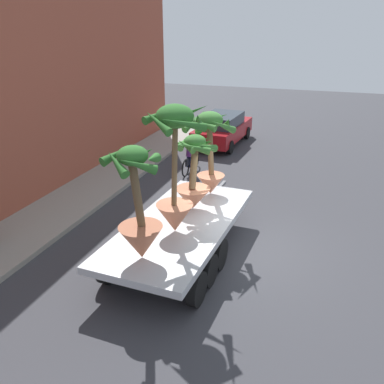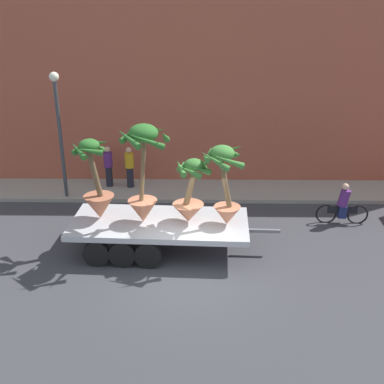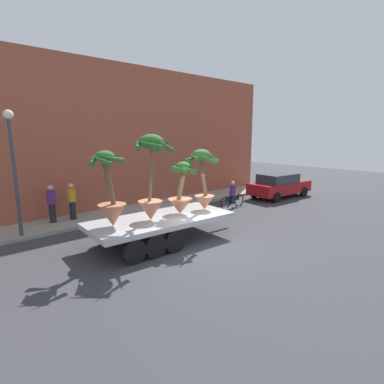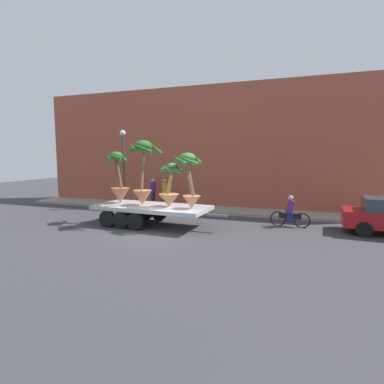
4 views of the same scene
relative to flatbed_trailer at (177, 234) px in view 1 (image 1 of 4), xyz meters
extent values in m
plane|color=#38383D|center=(1.07, -1.39, -0.76)|extent=(60.00, 60.00, 0.00)
cube|color=gray|center=(1.07, 4.71, -0.69)|extent=(24.00, 2.20, 0.15)
cube|color=#B7BABF|center=(0.25, -0.01, 0.13)|extent=(5.63, 2.67, 0.18)
cylinder|color=black|center=(-1.47, 1.20, -0.36)|extent=(0.81, 0.26, 0.80)
cylinder|color=black|center=(-1.57, -1.06, -0.36)|extent=(0.81, 0.26, 0.80)
cylinder|color=black|center=(-0.69, 1.16, -0.36)|extent=(0.81, 0.26, 0.80)
cylinder|color=black|center=(-0.80, -1.09, -0.36)|extent=(0.81, 0.26, 0.80)
cylinder|color=black|center=(0.08, 1.13, -0.36)|extent=(0.81, 0.26, 0.80)
cylinder|color=black|center=(-0.03, -1.13, -0.36)|extent=(0.81, 0.26, 0.80)
cube|color=slate|center=(3.51, -0.16, -0.02)|extent=(1.00, 0.15, 0.10)
cone|color=#C17251|center=(2.34, -0.18, 0.51)|extent=(0.83, 0.83, 0.59)
cylinder|color=brown|center=(2.24, -0.18, 1.66)|extent=(0.49, 0.16, 1.70)
ellipsoid|color=#428438|center=(2.14, -0.18, 2.51)|extent=(0.73, 0.73, 0.46)
cone|color=#428438|center=(2.59, -0.13, 2.44)|extent=(0.29, 0.92, 0.48)
cone|color=#428438|center=(2.32, 0.32, 2.43)|extent=(1.05, 0.53, 0.60)
cone|color=#428438|center=(1.96, 0.16, 2.43)|extent=(0.78, 0.55, 0.49)
cone|color=#428438|center=(1.77, -0.11, 2.46)|extent=(0.34, 0.81, 0.38)
cone|color=#428438|center=(1.92, -0.61, 2.43)|extent=(0.95, 0.63, 0.58)
cone|color=#428438|center=(2.31, -0.64, 2.43)|extent=(0.99, 0.51, 0.59)
cone|color=#C17251|center=(1.15, -0.02, 0.52)|extent=(0.97, 0.97, 0.60)
cylinder|color=brown|center=(1.23, -0.02, 1.45)|extent=(0.47, 0.19, 1.28)
ellipsoid|color=#428438|center=(1.32, -0.02, 2.09)|extent=(0.60, 0.60, 0.37)
cone|color=#428438|center=(1.64, -0.02, 2.01)|extent=(0.21, 0.67, 0.44)
cone|color=#428438|center=(1.56, 0.22, 2.03)|extent=(0.64, 0.63, 0.39)
cone|color=#428438|center=(1.30, 0.30, 2.04)|extent=(0.68, 0.23, 0.35)
cone|color=#428438|center=(1.05, 0.14, 2.04)|extent=(0.51, 0.68, 0.34)
cone|color=#428438|center=(0.92, -0.14, 2.04)|extent=(0.43, 0.88, 0.40)
cone|color=#428438|center=(1.19, -0.39, 2.02)|extent=(0.82, 0.46, 0.45)
cone|color=#428438|center=(1.55, -0.26, 2.01)|extent=(0.64, 0.63, 0.45)
cone|color=#B26647|center=(-1.65, 0.19, 0.60)|extent=(0.96, 0.96, 0.77)
cylinder|color=brown|center=(-1.73, 0.19, 1.80)|extent=(0.45, 0.17, 1.64)
ellipsoid|color=#2D6B28|center=(-1.81, 0.19, 2.62)|extent=(0.62, 0.62, 0.39)
cone|color=#2D6B28|center=(-1.48, 0.22, 2.53)|extent=(0.26, 0.70, 0.47)
cone|color=#2D6B28|center=(-1.64, 0.58, 2.57)|extent=(0.89, 0.54, 0.38)
cone|color=#2D6B28|center=(-2.11, 0.38, 2.53)|extent=(0.56, 0.71, 0.48)
cone|color=#2D6B28|center=(-2.09, -0.06, 2.53)|extent=(0.66, 0.70, 0.48)
cone|color=#2D6B28|center=(-1.73, -0.19, 2.57)|extent=(0.83, 0.36, 0.39)
cone|color=#C17251|center=(-0.25, -0.04, 0.58)|extent=(0.91, 0.91, 0.72)
cylinder|color=brown|center=(-0.20, -0.04, 2.00)|extent=(0.31, 0.13, 2.13)
ellipsoid|color=#2D6B28|center=(-0.15, -0.04, 3.06)|extent=(0.87, 0.87, 0.54)
cone|color=#2D6B28|center=(0.47, -0.06, 2.98)|extent=(0.24, 1.21, 0.69)
cone|color=#2D6B28|center=(0.05, 0.40, 3.03)|extent=(0.99, 0.59, 0.35)
cone|color=#2D6B28|center=(-0.54, 0.21, 3.00)|extent=(0.68, 0.90, 0.49)
cone|color=#2D6B28|center=(-0.54, -0.40, 3.01)|extent=(0.87, 0.93, 0.48)
cone|color=#2D6B28|center=(0.00, -0.55, 2.98)|extent=(1.05, 0.49, 0.62)
torus|color=black|center=(7.10, 1.92, -0.42)|extent=(0.74, 0.09, 0.74)
torus|color=black|center=(6.00, 1.97, -0.42)|extent=(0.74, 0.09, 0.74)
cube|color=black|center=(6.55, 1.95, -0.24)|extent=(1.04, 0.10, 0.28)
cylinder|color=#51236B|center=(6.55, 1.95, 0.21)|extent=(0.46, 0.36, 0.65)
sphere|color=tan|center=(6.55, 1.95, 0.63)|extent=(0.24, 0.24, 0.24)
cube|color=navy|center=(6.55, 1.95, -0.32)|extent=(0.29, 0.25, 0.44)
cube|color=maroon|center=(11.05, 1.80, -0.09)|extent=(4.64, 2.10, 0.70)
cube|color=#2D3842|center=(10.82, 1.81, 0.54)|extent=(2.59, 1.79, 0.56)
cylinder|color=black|center=(12.57, 2.57, -0.44)|extent=(0.65, 0.24, 0.64)
cylinder|color=black|center=(12.47, 0.85, -0.44)|extent=(0.65, 0.24, 0.64)
cylinder|color=black|center=(9.63, 2.75, -0.44)|extent=(0.65, 0.24, 0.64)
cylinder|color=black|center=(9.52, 1.03, -0.44)|extent=(0.65, 0.24, 0.64)
camera|label=1|loc=(-8.55, -3.39, 4.99)|focal=38.00mm
camera|label=2|loc=(1.47, -13.52, 6.82)|focal=44.94mm
camera|label=3|loc=(-6.12, -9.07, 3.30)|focal=28.05mm
camera|label=4|loc=(6.99, -13.11, 2.60)|focal=28.70mm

